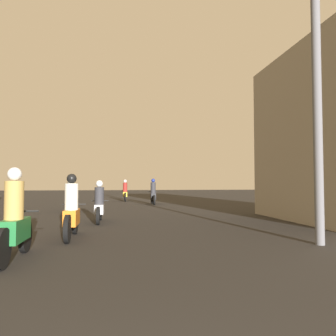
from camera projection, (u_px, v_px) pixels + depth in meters
motorcycle_green at (15, 224)px, 5.78m from camera, size 0.60×1.97×1.64m
motorcycle_orange at (72, 213)px, 8.05m from camera, size 0.60×2.00×1.59m
motorcycle_silver at (99, 205)px, 11.28m from camera, size 0.60×1.94×1.45m
motorcycle_blue at (71, 198)px, 15.79m from camera, size 0.60×2.03×1.62m
motorcycle_black at (153, 194)px, 20.59m from camera, size 0.60×1.92×1.62m
motorcycle_yellow at (125, 192)px, 24.25m from camera, size 0.60×2.10×1.60m
utility_pole_near at (317, 74)px, 7.37m from camera, size 1.60×0.20×7.30m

